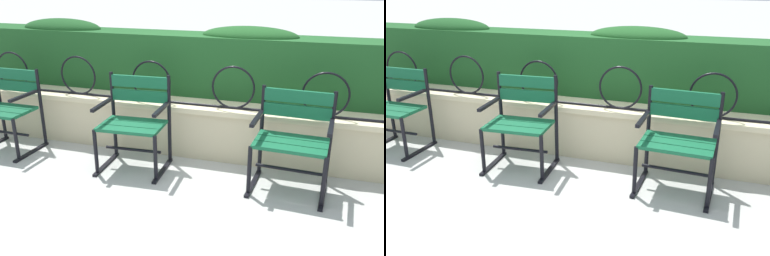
% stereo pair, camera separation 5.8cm
% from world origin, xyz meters
% --- Properties ---
extents(ground_plane, '(60.00, 60.00, 0.00)m').
position_xyz_m(ground_plane, '(0.00, 0.00, 0.00)').
color(ground_plane, '#ADADA8').
extents(stone_wall, '(7.87, 0.41, 0.53)m').
position_xyz_m(stone_wall, '(0.00, 0.88, 0.27)').
color(stone_wall, beige).
rests_on(stone_wall, ground).
extents(iron_arch_fence, '(7.32, 0.02, 0.42)m').
position_xyz_m(iron_arch_fence, '(-0.19, 0.80, 0.72)').
color(iron_arch_fence, black).
rests_on(iron_arch_fence, stone_wall).
extents(hedge_row, '(7.71, 0.46, 0.74)m').
position_xyz_m(hedge_row, '(0.03, 1.28, 0.88)').
color(hedge_row, '#1E5123').
rests_on(hedge_row, stone_wall).
extents(park_chair_leftmost, '(0.58, 0.53, 0.84)m').
position_xyz_m(park_chair_leftmost, '(-2.08, 0.41, 0.46)').
color(park_chair_leftmost, '#145B38').
rests_on(park_chair_leftmost, ground).
extents(park_chair_centre_left, '(0.65, 0.56, 0.88)m').
position_xyz_m(park_chair_centre_left, '(-0.64, 0.39, 0.47)').
color(park_chair_centre_left, '#145B38').
rests_on(park_chair_centre_left, ground).
extents(park_chair_centre_right, '(0.66, 0.56, 0.85)m').
position_xyz_m(park_chair_centre_right, '(0.81, 0.40, 0.46)').
color(park_chair_centre_right, '#145B38').
rests_on(park_chair_centre_right, ground).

